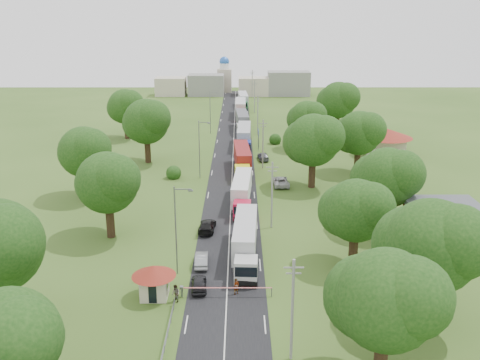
{
  "coord_description": "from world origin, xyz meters",
  "views": [
    {
      "loc": [
        1.27,
        -72.51,
        27.31
      ],
      "look_at": [
        1.36,
        4.39,
        3.0
      ],
      "focal_mm": 40.0,
      "sensor_mm": 36.0,
      "label": 1
    }
  ],
  "objects_px": {
    "car_lane_front": "(199,284)",
    "pedestrian_near": "(236,287)",
    "boom_barrier": "(213,289)",
    "guard_booth": "(154,277)",
    "car_lane_mid": "(201,260)",
    "truck_0": "(245,240)",
    "info_sign": "(258,135)"
  },
  "relations": [
    {
      "from": "guard_booth",
      "to": "car_lane_front",
      "type": "xyz_separation_m",
      "value": [
        4.31,
        1.5,
        -1.5
      ]
    },
    {
      "from": "boom_barrier",
      "to": "guard_booth",
      "type": "height_order",
      "value": "guard_booth"
    },
    {
      "from": "guard_booth",
      "to": "pedestrian_near",
      "type": "xyz_separation_m",
      "value": [
        8.16,
        0.5,
        -1.31
      ]
    },
    {
      "from": "boom_barrier",
      "to": "car_lane_mid",
      "type": "relative_size",
      "value": 2.25
    },
    {
      "from": "guard_booth",
      "to": "car_lane_mid",
      "type": "bearing_deg",
      "value": 59.04
    },
    {
      "from": "car_lane_front",
      "to": "car_lane_mid",
      "type": "xyz_separation_m",
      "value": [
        -0.11,
        5.5,
        0.01
      ]
    },
    {
      "from": "info_sign",
      "to": "car_lane_mid",
      "type": "bearing_deg",
      "value": -98.79
    },
    {
      "from": "boom_barrier",
      "to": "guard_booth",
      "type": "relative_size",
      "value": 2.1
    },
    {
      "from": "info_sign",
      "to": "pedestrian_near",
      "type": "relative_size",
      "value": 2.41
    },
    {
      "from": "info_sign",
      "to": "pedestrian_near",
      "type": "bearing_deg",
      "value": -94.08
    },
    {
      "from": "boom_barrier",
      "to": "truck_0",
      "type": "bearing_deg",
      "value": 70.0
    },
    {
      "from": "car_lane_mid",
      "to": "truck_0",
      "type": "bearing_deg",
      "value": -159.65
    },
    {
      "from": "boom_barrier",
      "to": "car_lane_mid",
      "type": "distance_m",
      "value": 7.19
    },
    {
      "from": "car_lane_front",
      "to": "pedestrian_near",
      "type": "distance_m",
      "value": 3.98
    },
    {
      "from": "truck_0",
      "to": "car_lane_front",
      "type": "bearing_deg",
      "value": -122.52
    },
    {
      "from": "car_lane_mid",
      "to": "pedestrian_near",
      "type": "bearing_deg",
      "value": 118.84
    },
    {
      "from": "info_sign",
      "to": "pedestrian_near",
      "type": "height_order",
      "value": "info_sign"
    },
    {
      "from": "boom_barrier",
      "to": "car_lane_front",
      "type": "bearing_deg",
      "value": 135.57
    },
    {
      "from": "car_lane_front",
      "to": "pedestrian_near",
      "type": "bearing_deg",
      "value": 161.08
    },
    {
      "from": "guard_booth",
      "to": "truck_0",
      "type": "relative_size",
      "value": 0.3
    },
    {
      "from": "car_lane_mid",
      "to": "pedestrian_near",
      "type": "distance_m",
      "value": 7.61
    },
    {
      "from": "car_lane_front",
      "to": "pedestrian_near",
      "type": "xyz_separation_m",
      "value": [
        3.84,
        -1.0,
        0.18
      ]
    },
    {
      "from": "guard_booth",
      "to": "boom_barrier",
      "type": "bearing_deg",
      "value": 0.01
    },
    {
      "from": "info_sign",
      "to": "car_lane_front",
      "type": "relative_size",
      "value": 1.05
    },
    {
      "from": "car_lane_front",
      "to": "pedestrian_near",
      "type": "height_order",
      "value": "pedestrian_near"
    },
    {
      "from": "info_sign",
      "to": "car_lane_mid",
      "type": "height_order",
      "value": "info_sign"
    },
    {
      "from": "boom_barrier",
      "to": "car_lane_mid",
      "type": "xyz_separation_m",
      "value": [
        -1.64,
        7.0,
        -0.22
      ]
    },
    {
      "from": "boom_barrier",
      "to": "pedestrian_near",
      "type": "distance_m",
      "value": 2.37
    },
    {
      "from": "truck_0",
      "to": "car_lane_front",
      "type": "xyz_separation_m",
      "value": [
        -4.84,
        -7.58,
        -1.48
      ]
    },
    {
      "from": "guard_booth",
      "to": "truck_0",
      "type": "height_order",
      "value": "truck_0"
    },
    {
      "from": "info_sign",
      "to": "car_lane_mid",
      "type": "xyz_separation_m",
      "value": [
        -8.2,
        -53.0,
        -2.33
      ]
    },
    {
      "from": "truck_0",
      "to": "guard_booth",
      "type": "bearing_deg",
      "value": -135.19
    }
  ]
}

